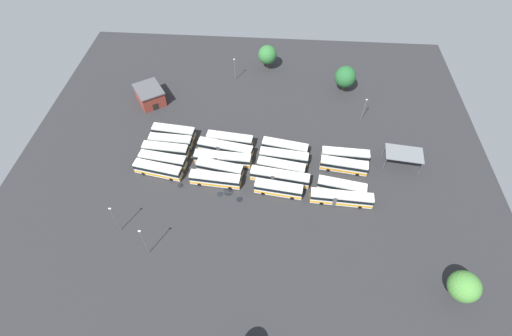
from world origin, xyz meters
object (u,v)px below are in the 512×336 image
(bus_row3_slot0, at_px, (341,198))
(lamp_post_mid_lot, at_px, (144,241))
(bus_row2_slot3, at_px, (284,157))
(lamp_post_by_building, at_px, (364,109))
(tree_northeast, at_px, (464,286))
(tree_south_edge, at_px, (267,55))
(bus_row2_slot1, at_px, (280,177))
(depot_building, at_px, (150,95))
(bus_row0_slot2, at_px, (166,150))
(maintenance_shelter, at_px, (404,154))
(bus_row1_slot1, at_px, (220,168))
(bus_row1_slot4, at_px, (230,140))
(bus_row2_slot0, at_px, (279,189))
(bus_row0_slot0, at_px, (158,170))
(bus_row3_slot4, at_px, (345,155))
(bus_row2_slot2, at_px, (281,167))
(bus_row3_slot1, at_px, (342,187))
(bus_row1_slot3, at_px, (225,148))
(lamp_post_far_corner, at_px, (235,69))
(bus_row0_slot1, at_px, (163,160))
(bus_row0_slot3, at_px, (171,141))
(bus_row0_slot4, at_px, (174,132))
(bus_row2_slot4, at_px, (285,147))
(bus_row1_slot0, at_px, (215,179))
(bus_row1_slot2, at_px, (223,158))
(tree_north_edge, at_px, (345,77))
(bus_row3_slot3, at_px, (344,165))
(lamp_post_near_entrance, at_px, (115,218))

(bus_row3_slot0, height_order, lamp_post_mid_lot, lamp_post_mid_lot)
(bus_row2_slot3, relative_size, lamp_post_by_building, 1.69)
(tree_northeast, bearing_deg, tree_south_edge, 119.02)
(bus_row2_slot1, xyz_separation_m, depot_building, (-41.19, 28.99, 0.66))
(bus_row0_slot2, relative_size, maintenance_shelter, 1.23)
(bus_row1_slot1, relative_size, bus_row1_slot4, 0.95)
(bus_row1_slot1, relative_size, bus_row2_slot0, 1.02)
(bus_row0_slot0, height_order, bus_row3_slot4, same)
(bus_row1_slot1, height_order, tree_south_edge, tree_south_edge)
(bus_row2_slot2, height_order, bus_row3_slot1, same)
(bus_row1_slot3, bearing_deg, bus_row2_slot0, -40.38)
(bus_row2_slot3, height_order, depot_building, depot_building)
(bus_row0_slot0, xyz_separation_m, lamp_post_far_corner, (15.59, 41.93, 2.55))
(bus_row0_slot1, bearing_deg, bus_row0_slot3, 85.40)
(bus_row2_slot1, distance_m, lamp_post_far_corner, 45.06)
(bus_row2_slot0, bearing_deg, bus_row3_slot4, 35.61)
(bus_row0_slot4, bearing_deg, bus_row0_slot3, -91.22)
(bus_row2_slot4, relative_size, bus_row3_slot4, 1.01)
(tree_south_edge, bearing_deg, bus_row0_slot4, -125.39)
(bus_row2_slot0, distance_m, maintenance_shelter, 34.75)
(bus_row1_slot0, height_order, lamp_post_far_corner, lamp_post_far_corner)
(bus_row2_slot3, relative_size, bus_row3_slot4, 1.04)
(bus_row3_slot4, height_order, tree_northeast, tree_northeast)
(bus_row0_slot1, bearing_deg, bus_row1_slot1, -6.52)
(bus_row1_slot2, relative_size, bus_row2_slot0, 1.25)
(bus_row1_slot0, distance_m, tree_north_edge, 54.11)
(bus_row0_slot1, bearing_deg, bus_row1_slot2, 5.91)
(bus_row0_slot1, distance_m, bus_row3_slot1, 47.20)
(lamp_post_far_corner, bearing_deg, bus_row1_slot2, -88.95)
(bus_row3_slot0, distance_m, bus_row3_slot3, 10.67)
(bus_row2_slot4, bearing_deg, bus_row3_slot3, -19.38)
(bus_row3_slot1, relative_size, bus_row3_slot3, 0.98)
(bus_row0_slot3, bearing_deg, bus_row1_slot0, -41.17)
(bus_row0_slot2, height_order, lamp_post_mid_lot, lamp_post_mid_lot)
(bus_row2_slot0, bearing_deg, bus_row1_slot3, 139.62)
(bus_row2_slot2, distance_m, lamp_post_far_corner, 42.14)
(tree_south_edge, bearing_deg, lamp_post_near_entrance, -115.00)
(bus_row1_slot0, distance_m, maintenance_shelter, 49.80)
(depot_building, height_order, tree_north_edge, tree_north_edge)
(bus_row0_slot0, relative_size, bus_row2_slot2, 1.02)
(bus_row0_slot3, xyz_separation_m, lamp_post_near_entrance, (-6.02, -27.65, 3.02))
(bus_row2_slot2, distance_m, lamp_post_near_entrance, 42.33)
(bus_row1_slot0, distance_m, tree_northeast, 59.34)
(bus_row1_slot0, xyz_separation_m, tree_northeast, (53.28, -25.86, 3.57))
(bus_row1_slot1, distance_m, tree_northeast, 60.45)
(bus_row3_slot0, relative_size, bus_row3_slot3, 1.22)
(bus_row2_slot4, bearing_deg, tree_northeast, -46.95)
(bus_row1_slot0, height_order, lamp_post_mid_lot, lamp_post_mid_lot)
(bus_row0_slot4, relative_size, lamp_post_far_corner, 1.53)
(bus_row2_slot3, bearing_deg, bus_row1_slot4, 160.69)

